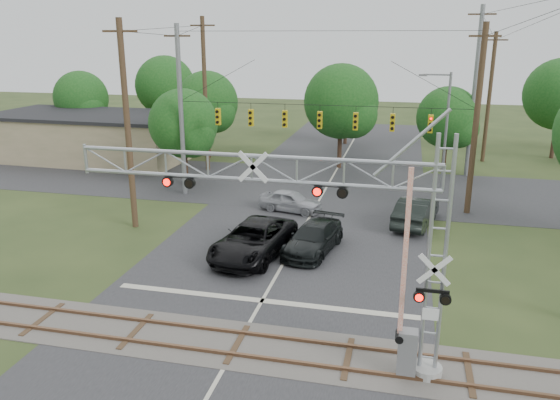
% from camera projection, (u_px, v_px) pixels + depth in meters
% --- Properties ---
extents(ground, '(160.00, 160.00, 0.00)m').
position_uv_depth(ground, '(219.00, 378.00, 17.84)').
color(ground, '#2B3B1B').
rests_on(ground, ground).
extents(road_main, '(14.00, 90.00, 0.02)m').
position_uv_depth(road_main, '(285.00, 260.00, 27.16)').
color(road_main, '#29292C').
rests_on(road_main, ground).
extents(road_cross, '(90.00, 12.00, 0.02)m').
position_uv_depth(road_cross, '(327.00, 187.00, 40.21)').
color(road_cross, '#29292C').
rests_on(road_cross, ground).
extents(railroad_track, '(90.00, 3.20, 0.17)m').
position_uv_depth(railroad_track, '(237.00, 344.00, 19.70)').
color(railroad_track, '#534E48').
rests_on(railroad_track, ground).
extents(crossing_gantry, '(12.37, 1.03, 8.04)m').
position_uv_depth(crossing_gantry, '(321.00, 224.00, 17.26)').
color(crossing_gantry, gray).
rests_on(crossing_gantry, ground).
extents(traffic_signal_span, '(19.34, 0.36, 11.50)m').
position_uv_depth(traffic_signal_span, '(333.00, 118.00, 34.64)').
color(traffic_signal_span, slate).
rests_on(traffic_signal_span, ground).
extents(pickup_black, '(3.75, 6.54, 1.72)m').
position_uv_depth(pickup_black, '(254.00, 240.00, 27.44)').
color(pickup_black, black).
rests_on(pickup_black, ground).
extents(car_dark, '(2.95, 5.35, 1.47)m').
position_uv_depth(car_dark, '(313.00, 238.00, 28.07)').
color(car_dark, black).
rests_on(car_dark, ground).
extents(sedan_silver, '(4.26, 2.44, 1.37)m').
position_uv_depth(sedan_silver, '(291.00, 201.00, 34.54)').
color(sedan_silver, '#9A9CA2').
rests_on(sedan_silver, ground).
extents(suv_dark, '(2.86, 5.40, 1.69)m').
position_uv_depth(suv_dark, '(416.00, 211.00, 31.99)').
color(suv_dark, black).
rests_on(suv_dark, ground).
extents(commercial_building, '(17.83, 9.50, 4.10)m').
position_uv_depth(commercial_building, '(91.00, 136.00, 48.97)').
color(commercial_building, '#897F5B').
rests_on(commercial_building, ground).
extents(streetlight, '(2.22, 0.23, 8.34)m').
position_uv_depth(streetlight, '(444.00, 126.00, 38.18)').
color(streetlight, slate).
rests_on(streetlight, ground).
extents(utility_poles, '(24.98, 29.35, 13.17)m').
position_uv_depth(utility_poles, '(373.00, 106.00, 36.03)').
color(utility_poles, '#40311D').
rests_on(utility_poles, ground).
extents(treeline, '(57.50, 30.06, 8.96)m').
position_uv_depth(treeline, '(353.00, 102.00, 46.48)').
color(treeline, '#3A261A').
rests_on(treeline, ground).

